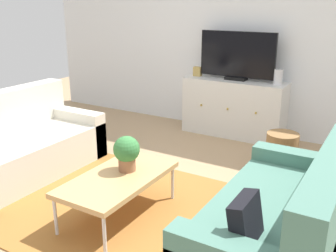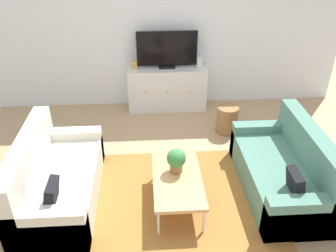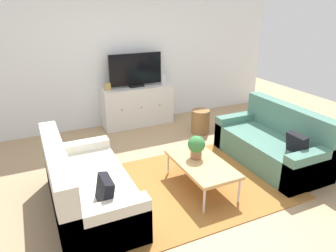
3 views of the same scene
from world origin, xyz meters
name	(u,v)px [view 1 (image 1 of 3)]	position (x,y,z in m)	size (l,w,h in m)	color
ground_plane	(133,201)	(0.00, 0.00, 0.00)	(10.00, 10.00, 0.00)	tan
wall_back	(239,34)	(0.00, 2.55, 1.35)	(6.40, 0.12, 2.70)	white
area_rug	(123,208)	(0.00, -0.15, 0.01)	(2.50, 1.90, 0.01)	#9E662D
couch_left_side	(17,148)	(-1.44, -0.10, 0.28)	(0.86, 1.72, 0.86)	beige
couch_right_side	(288,224)	(1.44, -0.10, 0.28)	(0.86, 1.72, 0.86)	#4C7A6B
coffee_table	(118,179)	(0.05, -0.26, 0.35)	(0.57, 1.06, 0.38)	tan
potted_plant	(127,152)	(0.05, -0.13, 0.55)	(0.23, 0.23, 0.31)	#936042
tv_console	(234,108)	(0.09, 2.27, 0.39)	(1.38, 0.47, 0.77)	silver
flat_screen_tv	(237,56)	(0.09, 2.29, 1.09)	(1.03, 0.16, 0.64)	black
glass_vase	(278,77)	(0.66, 2.27, 0.87)	(0.11, 0.11, 0.19)	silver
mantel_clock	(197,71)	(-0.48, 2.27, 0.84)	(0.11, 0.07, 0.13)	tan
wicker_basket	(281,153)	(1.00, 1.36, 0.22)	(0.34, 0.34, 0.44)	olive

